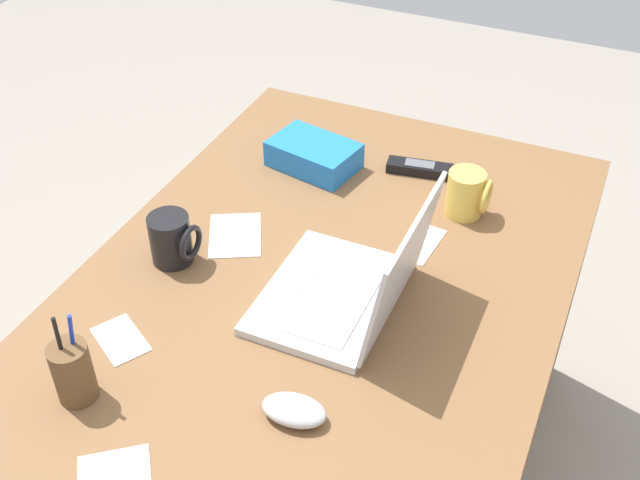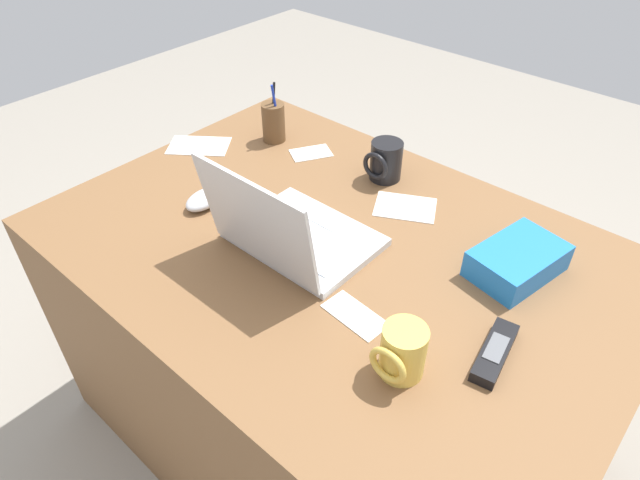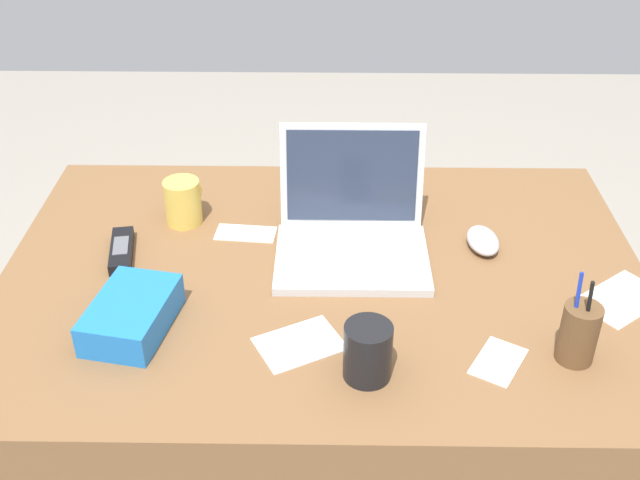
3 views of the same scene
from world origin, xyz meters
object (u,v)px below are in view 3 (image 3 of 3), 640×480
(laptop, at_px, (352,231))
(computer_mouse, at_px, (483,240))
(snack_bag, at_px, (132,314))
(coffee_mug_tall, at_px, (183,201))
(cordless_phone, at_px, (122,250))
(pen_holder, at_px, (579,333))
(coffee_mug_white, at_px, (368,350))

(laptop, distance_m, computer_mouse, 0.28)
(laptop, bearing_deg, snack_bag, -147.23)
(computer_mouse, distance_m, coffee_mug_tall, 0.66)
(cordless_phone, relative_size, snack_bag, 0.79)
(laptop, bearing_deg, pen_holder, -40.92)
(computer_mouse, distance_m, snack_bag, 0.74)
(computer_mouse, xyz_separation_m, cordless_phone, (-0.77, -0.04, -0.01))
(laptop, xyz_separation_m, cordless_phone, (-0.48, -0.03, -0.04))
(coffee_mug_white, relative_size, snack_bag, 0.53)
(computer_mouse, xyz_separation_m, coffee_mug_white, (-0.26, -0.39, 0.03))
(computer_mouse, height_order, cordless_phone, computer_mouse)
(computer_mouse, bearing_deg, coffee_mug_tall, 166.07)
(coffee_mug_tall, distance_m, snack_bag, 0.38)
(laptop, distance_m, snack_bag, 0.49)
(coffee_mug_tall, bearing_deg, computer_mouse, -8.61)
(coffee_mug_white, relative_size, coffee_mug_tall, 1.02)
(coffee_mug_white, xyz_separation_m, snack_bag, (-0.43, 0.11, -0.02))
(coffee_mug_white, bearing_deg, coffee_mug_tall, 128.63)
(cordless_phone, height_order, pen_holder, pen_holder)
(cordless_phone, distance_m, pen_holder, 0.92)
(laptop, bearing_deg, coffee_mug_tall, 163.02)
(laptop, bearing_deg, cordless_phone, -176.90)
(cordless_phone, bearing_deg, pen_holder, -19.48)
(computer_mouse, distance_m, coffee_mug_white, 0.47)
(coffee_mug_white, relative_size, cordless_phone, 0.67)
(coffee_mug_tall, relative_size, snack_bag, 0.52)
(computer_mouse, height_order, coffee_mug_tall, coffee_mug_tall)
(laptop, relative_size, cordless_phone, 2.01)
(laptop, xyz_separation_m, computer_mouse, (0.28, 0.02, -0.03))
(laptop, height_order, snack_bag, laptop)
(pen_holder, bearing_deg, coffee_mug_white, -173.18)
(coffee_mug_tall, xyz_separation_m, pen_holder, (0.76, -0.45, 0.01))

